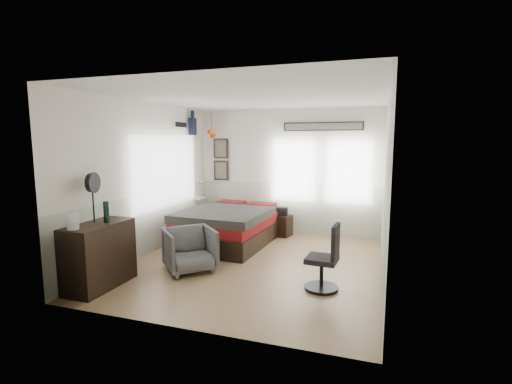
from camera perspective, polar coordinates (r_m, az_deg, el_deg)
ground_plane at (r=6.24m, az=-0.30°, el=-11.09°), size 4.00×4.50×0.01m
room_shell at (r=6.12m, az=-0.43°, el=4.02°), size 4.02×4.52×2.71m
wall_decor at (r=8.12m, az=-3.28°, el=8.40°), size 3.55×1.32×1.44m
bed at (r=7.40m, az=-4.16°, el=-5.29°), size 1.66×2.24×0.69m
dresser at (r=5.65m, az=-22.97°, el=-8.94°), size 0.48×1.00×0.90m
armchair at (r=5.94m, az=-10.14°, el=-8.72°), size 1.04×1.04×0.68m
nightstand at (r=8.01m, az=3.76°, el=-5.14°), size 0.51×0.44×0.44m
task_chair at (r=5.19m, az=10.65°, el=-10.76°), size 0.46×0.46×0.92m
kettle at (r=5.28m, az=-26.39°, el=-4.14°), size 0.17×0.15×0.20m
bottle at (r=5.52m, az=-22.04°, el=-2.86°), size 0.08×0.08×0.30m
stand_fan at (r=5.54m, az=-23.84°, el=1.19°), size 0.12×0.28×0.70m
black_bag at (r=7.94m, az=3.78°, el=-2.97°), size 0.31×0.22×0.17m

